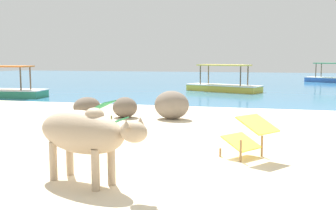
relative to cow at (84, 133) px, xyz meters
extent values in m
cube|color=beige|center=(0.01, 1.19, -0.66)|extent=(18.00, 14.00, 0.04)
cube|color=teal|center=(0.01, 23.19, -0.68)|extent=(60.00, 36.00, 0.03)
cylinder|color=tan|center=(0.35, 0.02, -0.39)|extent=(0.10, 0.10, 0.50)
cylinder|color=tan|center=(0.26, -0.24, -0.39)|extent=(0.10, 0.10, 0.50)
cylinder|color=tan|center=(-0.35, 0.27, -0.39)|extent=(0.10, 0.10, 0.50)
cylinder|color=tan|center=(-0.44, 0.01, -0.39)|extent=(0.10, 0.10, 0.50)
ellipsoid|color=tan|center=(-0.05, 0.02, 0.01)|extent=(1.45, 0.93, 0.54)
ellipsoid|color=tan|center=(0.75, -0.26, 0.10)|extent=(0.41, 0.33, 0.25)
cone|color=tan|center=(0.79, -0.14, 0.21)|extent=(0.12, 0.12, 0.09)
cone|color=tan|center=(0.71, -0.38, 0.21)|extent=(0.12, 0.12, 0.09)
ellipsoid|color=tan|center=(0.18, -0.06, 0.24)|extent=(0.31, 0.29, 0.18)
cylinder|color=olive|center=(-0.65, 3.37, -0.57)|extent=(0.04, 0.04, 0.14)
cylinder|color=olive|center=(-0.70, 2.85, -0.57)|extent=(0.04, 0.04, 0.14)
cylinder|color=olive|center=(-1.06, 3.41, -0.47)|extent=(0.04, 0.04, 0.34)
cylinder|color=olive|center=(-1.11, 2.89, -0.47)|extent=(0.04, 0.04, 0.34)
cube|color=#339356|center=(-0.88, 3.13, -0.40)|extent=(0.48, 0.56, 0.21)
cube|color=#339356|center=(-1.19, 3.16, -0.07)|extent=(0.51, 0.56, 0.23)
cylinder|color=olive|center=(1.49, 1.76, -0.57)|extent=(0.04, 0.04, 0.14)
cylinder|color=olive|center=(1.79, 2.18, -0.57)|extent=(0.04, 0.04, 0.14)
cylinder|color=olive|center=(1.83, 1.52, -0.47)|extent=(0.04, 0.04, 0.34)
cylinder|color=olive|center=(2.13, 1.94, -0.47)|extent=(0.04, 0.04, 0.34)
cube|color=#EFD14C|center=(1.81, 1.85, -0.40)|extent=(0.65, 0.67, 0.21)
cube|color=#EFD14C|center=(2.06, 1.67, -0.07)|extent=(0.68, 0.69, 0.23)
ellipsoid|color=#6B5B4C|center=(-2.63, 5.42, -0.39)|extent=(0.89, 0.98, 0.51)
ellipsoid|color=gray|center=(-0.22, 5.40, -0.27)|extent=(1.06, 0.89, 0.73)
ellipsoid|color=#6B5B4C|center=(-1.49, 5.35, -0.37)|extent=(0.88, 0.86, 0.54)
cube|color=#3866B7|center=(6.26, 23.62, -0.53)|extent=(3.63, 2.86, 0.28)
cube|color=white|center=(6.26, 23.62, -0.37)|extent=(3.72, 2.95, 0.04)
cylinder|color=brown|center=(5.56, 24.52, 0.09)|extent=(0.06, 0.06, 0.95)
cylinder|color=brown|center=(5.15, 23.87, 0.09)|extent=(0.06, 0.06, 0.95)
cube|color=#339356|center=(6.26, 23.62, 0.59)|extent=(2.63, 2.14, 0.06)
cube|color=#338E66|center=(-8.49, 9.56, -0.53)|extent=(3.69, 1.44, 0.28)
cube|color=white|center=(-8.49, 9.56, -0.37)|extent=(3.77, 1.50, 0.04)
cylinder|color=brown|center=(-7.46, 10.05, 0.09)|extent=(0.06, 0.06, 0.95)
cylinder|color=brown|center=(-7.38, 9.28, 0.09)|extent=(0.06, 0.06, 0.95)
cube|color=orange|center=(-8.49, 9.56, 0.59)|extent=(2.60, 1.17, 0.06)
cube|color=gold|center=(0.03, 14.67, -0.53)|extent=(3.75, 2.37, 0.28)
cube|color=white|center=(0.03, 14.67, -0.37)|extent=(3.84, 2.45, 0.04)
cylinder|color=brown|center=(1.18, 14.62, 0.09)|extent=(0.06, 0.06, 0.95)
cylinder|color=brown|center=(0.89, 13.91, 0.09)|extent=(0.06, 0.06, 0.95)
cylinder|color=brown|center=(-0.83, 15.44, 0.09)|extent=(0.06, 0.06, 0.95)
cylinder|color=brown|center=(-1.11, 14.72, 0.09)|extent=(0.06, 0.06, 0.95)
cube|color=#EFD14C|center=(0.03, 14.67, 0.59)|extent=(2.69, 1.81, 0.06)
camera|label=1|loc=(2.24, -4.43, 0.92)|focal=42.30mm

